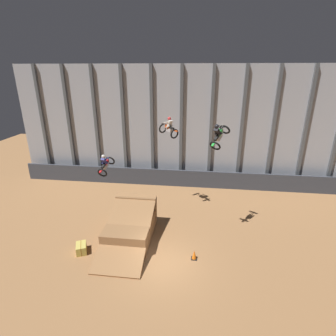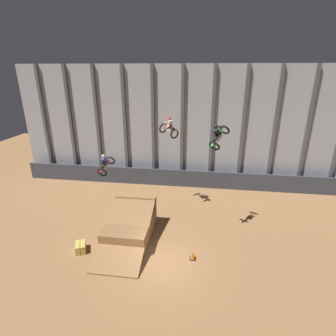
{
  "view_description": "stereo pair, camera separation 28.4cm",
  "coord_description": "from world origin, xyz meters",
  "px_view_note": "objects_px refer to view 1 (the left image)",
  "views": [
    {
      "loc": [
        1.78,
        -12.3,
        10.73
      ],
      "look_at": [
        -0.51,
        6.08,
        3.76
      ],
      "focal_mm": 28.0,
      "sensor_mm": 36.0,
      "label": 1
    },
    {
      "loc": [
        2.06,
        -12.26,
        10.73
      ],
      "look_at": [
        -0.51,
        6.08,
        3.76
      ],
      "focal_mm": 28.0,
      "sensor_mm": 36.0,
      "label": 2
    }
  ],
  "objects_px": {
    "rider_bike_right_air": "(219,135)",
    "rider_bike_center_air": "(169,128)",
    "hay_bale_trackside": "(81,248)",
    "rider_bike_left_air": "(106,164)",
    "traffic_cone_near_ramp": "(194,255)",
    "dirt_ramp": "(131,226)"
  },
  "relations": [
    {
      "from": "rider_bike_right_air",
      "to": "rider_bike_center_air",
      "type": "bearing_deg",
      "value": 169.49
    },
    {
      "from": "rider_bike_right_air",
      "to": "hay_bale_trackside",
      "type": "bearing_deg",
      "value": -127.45
    },
    {
      "from": "rider_bike_left_air",
      "to": "hay_bale_trackside",
      "type": "relative_size",
      "value": 1.78
    },
    {
      "from": "rider_bike_center_air",
      "to": "rider_bike_right_air",
      "type": "relative_size",
      "value": 0.92
    },
    {
      "from": "rider_bike_left_air",
      "to": "traffic_cone_near_ramp",
      "type": "relative_size",
      "value": 3.27
    },
    {
      "from": "dirt_ramp",
      "to": "rider_bike_left_air",
      "type": "relative_size",
      "value": 3.07
    },
    {
      "from": "traffic_cone_near_ramp",
      "to": "hay_bale_trackside",
      "type": "height_order",
      "value": "traffic_cone_near_ramp"
    },
    {
      "from": "dirt_ramp",
      "to": "hay_bale_trackside",
      "type": "relative_size",
      "value": 5.48
    },
    {
      "from": "dirt_ramp",
      "to": "rider_bike_right_air",
      "type": "bearing_deg",
      "value": 12.23
    },
    {
      "from": "rider_bike_center_air",
      "to": "hay_bale_trackside",
      "type": "bearing_deg",
      "value": -172.37
    },
    {
      "from": "dirt_ramp",
      "to": "rider_bike_center_air",
      "type": "xyz_separation_m",
      "value": [
        2.06,
        4.27,
        5.88
      ]
    },
    {
      "from": "rider_bike_center_air",
      "to": "traffic_cone_near_ramp",
      "type": "relative_size",
      "value": 2.84
    },
    {
      "from": "rider_bike_left_air",
      "to": "hay_bale_trackside",
      "type": "bearing_deg",
      "value": -84.63
    },
    {
      "from": "rider_bike_left_air",
      "to": "rider_bike_center_air",
      "type": "height_order",
      "value": "rider_bike_center_air"
    },
    {
      "from": "dirt_ramp",
      "to": "hay_bale_trackside",
      "type": "xyz_separation_m",
      "value": [
        -2.67,
        -2.05,
        -0.5
      ]
    },
    {
      "from": "hay_bale_trackside",
      "to": "traffic_cone_near_ramp",
      "type": "bearing_deg",
      "value": 2.02
    },
    {
      "from": "rider_bike_left_air",
      "to": "rider_bike_center_air",
      "type": "xyz_separation_m",
      "value": [
        4.49,
        1.67,
        2.46
      ]
    },
    {
      "from": "rider_bike_left_air",
      "to": "hay_bale_trackside",
      "type": "distance_m",
      "value": 6.09
    },
    {
      "from": "rider_bike_center_air",
      "to": "rider_bike_left_air",
      "type": "bearing_deg",
      "value": 154.82
    },
    {
      "from": "rider_bike_left_air",
      "to": "hay_bale_trackside",
      "type": "xyz_separation_m",
      "value": [
        -0.24,
        -4.66,
        -3.92
      ]
    },
    {
      "from": "rider_bike_right_air",
      "to": "traffic_cone_near_ramp",
      "type": "height_order",
      "value": "rider_bike_right_air"
    },
    {
      "from": "traffic_cone_near_ramp",
      "to": "rider_bike_center_air",
      "type": "bearing_deg",
      "value": 110.59
    }
  ]
}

